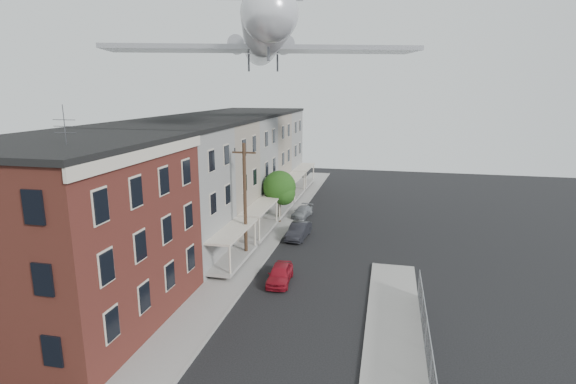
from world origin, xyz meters
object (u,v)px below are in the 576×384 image
airplane (263,38)px  car_mid (299,231)px  car_near (280,274)px  utility_pole (245,201)px  street_tree (280,189)px  car_far (302,212)px

airplane → car_mid: bearing=-24.7°
car_near → utility_pole: bearing=131.1°
street_tree → airplane: 13.89m
car_near → airplane: bearing=106.9°
street_tree → car_near: (3.24, -13.55, -2.82)m
street_tree → car_mid: street_tree is taller
utility_pole → car_near: 6.50m
street_tree → airplane: (-0.87, -2.49, 13.64)m
car_mid → car_far: 6.78m
utility_pole → airplane: 14.48m
car_near → airplane: airplane is taller
street_tree → utility_pole: bearing=-91.9°
car_mid → car_far: bearing=102.4°
utility_pole → car_mid: utility_pole is taller
street_tree → car_far: (1.67, 2.60, -2.92)m
car_near → car_mid: car_mid is taller
street_tree → car_mid: 5.61m
car_near → car_far: bearing=92.1°
car_near → car_far: size_ratio=1.01×
car_near → car_far: 16.22m
street_tree → airplane: bearing=-109.3°
car_far → airplane: (-2.55, -5.09, 16.56)m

